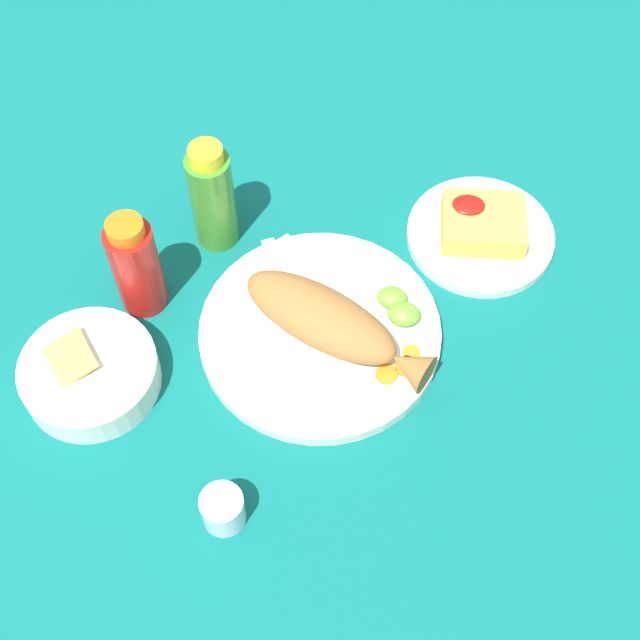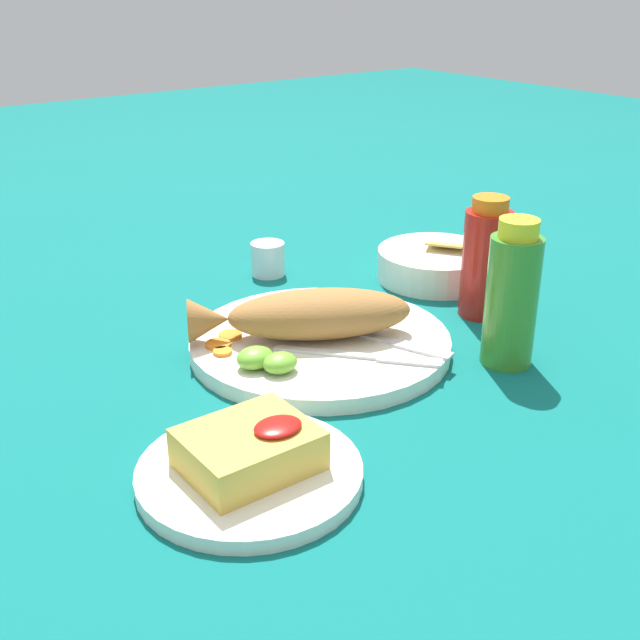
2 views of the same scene
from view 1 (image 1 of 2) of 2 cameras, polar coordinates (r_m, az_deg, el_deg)
ground_plane at (r=1.12m, az=-0.00°, el=-1.05°), size 4.00×4.00×0.00m
main_plate at (r=1.11m, az=-0.00°, el=-0.81°), size 0.30×0.30×0.02m
fried_fish at (r=1.08m, az=0.62°, el=-0.12°), size 0.25×0.18×0.06m
fork_near at (r=1.14m, az=-2.34°, el=2.13°), size 0.08×0.18×0.00m
fork_far at (r=1.15m, az=-0.12°, el=2.81°), size 0.13×0.15×0.00m
carrot_slice_near at (r=1.07m, az=4.28°, el=-3.48°), size 0.03×0.03×0.00m
carrot_slice_mid at (r=1.09m, az=5.86°, el=-2.11°), size 0.02×0.02×0.00m
carrot_slice_far at (r=1.08m, az=5.56°, el=-2.97°), size 0.03×0.03×0.00m
lime_wedge_main at (r=1.11m, az=5.38°, el=0.39°), size 0.04×0.03×0.02m
lime_wedge_side at (r=1.12m, az=4.62°, el=1.45°), size 0.04×0.03×0.02m
hot_sauce_bottle_red at (r=1.11m, az=-11.71°, el=3.42°), size 0.06×0.06×0.15m
hot_sauce_bottle_green at (r=1.16m, az=-6.91°, el=7.81°), size 0.06×0.06×0.17m
salt_cup at (r=1.00m, az=-6.22°, el=-12.01°), size 0.05×0.05×0.05m
side_plate_fries at (r=1.22m, az=10.22°, el=5.35°), size 0.20×0.20×0.01m
fries_pile at (r=1.20m, az=10.37°, el=6.12°), size 0.11×0.09×0.04m
guacamole_bowl at (r=1.10m, az=-14.53°, el=-3.29°), size 0.16×0.16×0.06m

